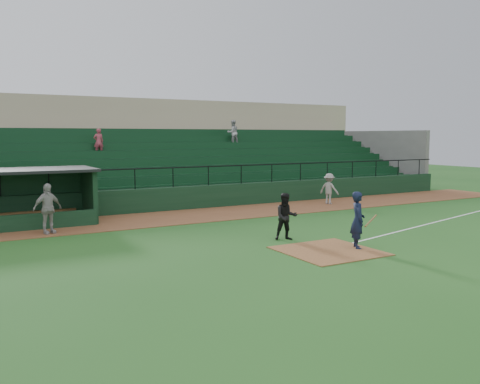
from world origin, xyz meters
TOP-DOWN VIEW (x-y plane):
  - ground at (0.00, 0.00)m, footprint 90.00×90.00m
  - warning_track at (0.00, 8.00)m, footprint 40.00×4.00m
  - home_plate_dirt at (0.00, -1.00)m, footprint 3.00×3.00m
  - foul_line at (8.00, 1.20)m, footprint 17.49×4.44m
  - stadium_structure at (-0.00, 16.46)m, footprint 38.00×13.08m
  - batter_at_plate at (1.12, -1.13)m, footprint 1.17×0.85m
  - umpire at (-0.18, 1.24)m, footprint 1.02×0.92m
  - runner at (7.41, 8.05)m, footprint 1.03×1.27m
  - dugout_player_a at (-7.62, 6.66)m, footprint 1.24×0.83m

SIDE VIEW (x-z plane):
  - ground at x=0.00m, z-range 0.00..0.00m
  - foul_line at x=8.00m, z-range 0.00..0.01m
  - warning_track at x=0.00m, z-range 0.00..0.03m
  - home_plate_dirt at x=0.00m, z-range 0.00..0.03m
  - umpire at x=-0.18m, z-range 0.00..1.73m
  - runner at x=7.41m, z-range 0.03..1.74m
  - batter_at_plate at x=1.12m, z-range 0.00..1.95m
  - dugout_player_a at x=-7.62m, z-range 0.03..1.99m
  - stadium_structure at x=0.00m, z-range -0.90..5.50m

